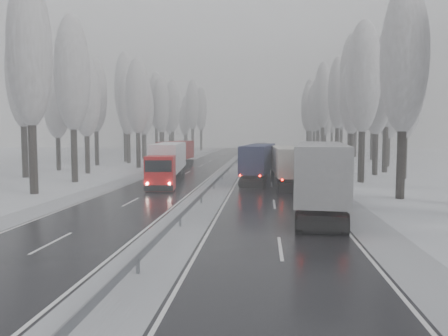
% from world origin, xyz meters
% --- Properties ---
extents(ground, '(260.00, 260.00, 0.00)m').
position_xyz_m(ground, '(0.00, 0.00, 0.00)').
color(ground, silver).
rests_on(ground, ground).
extents(carriageway_right, '(7.50, 200.00, 0.03)m').
position_xyz_m(carriageway_right, '(5.25, 30.00, 0.01)').
color(carriageway_right, black).
rests_on(carriageway_right, ground).
extents(carriageway_left, '(7.50, 200.00, 0.03)m').
position_xyz_m(carriageway_left, '(-5.25, 30.00, 0.01)').
color(carriageway_left, black).
rests_on(carriageway_left, ground).
extents(median_slush, '(3.00, 200.00, 0.04)m').
position_xyz_m(median_slush, '(0.00, 30.00, 0.02)').
color(median_slush, '#ADAFB5').
rests_on(median_slush, ground).
extents(shoulder_right, '(2.40, 200.00, 0.04)m').
position_xyz_m(shoulder_right, '(10.20, 30.00, 0.02)').
color(shoulder_right, '#ADAFB5').
rests_on(shoulder_right, ground).
extents(shoulder_left, '(2.40, 200.00, 0.04)m').
position_xyz_m(shoulder_left, '(-10.20, 30.00, 0.02)').
color(shoulder_left, '#ADAFB5').
rests_on(shoulder_left, ground).
extents(median_guardrail, '(0.12, 200.00, 0.76)m').
position_xyz_m(median_guardrail, '(0.00, 29.99, 0.60)').
color(median_guardrail, slate).
rests_on(median_guardrail, ground).
extents(tree_16, '(3.60, 3.60, 16.53)m').
position_xyz_m(tree_16, '(15.04, 15.67, 10.67)').
color(tree_16, black).
rests_on(tree_16, ground).
extents(tree_18, '(3.60, 3.60, 16.58)m').
position_xyz_m(tree_18, '(14.51, 27.03, 10.70)').
color(tree_18, black).
rests_on(tree_18, ground).
extents(tree_19, '(3.60, 3.60, 14.57)m').
position_xyz_m(tree_19, '(20.02, 31.03, 9.42)').
color(tree_19, black).
rests_on(tree_19, ground).
extents(tree_20, '(3.60, 3.60, 15.71)m').
position_xyz_m(tree_20, '(17.90, 35.17, 10.14)').
color(tree_20, black).
rests_on(tree_20, ground).
extents(tree_21, '(3.60, 3.60, 18.62)m').
position_xyz_m(tree_21, '(20.12, 39.17, 12.00)').
color(tree_21, black).
rests_on(tree_21, ground).
extents(tree_22, '(3.60, 3.60, 15.86)m').
position_xyz_m(tree_22, '(17.02, 45.60, 10.24)').
color(tree_22, black).
rests_on(tree_22, ground).
extents(tree_23, '(3.60, 3.60, 13.55)m').
position_xyz_m(tree_23, '(23.31, 49.60, 8.77)').
color(tree_23, black).
rests_on(tree_23, ground).
extents(tree_24, '(3.60, 3.60, 20.49)m').
position_xyz_m(tree_24, '(17.90, 51.02, 13.19)').
color(tree_24, black).
rests_on(tree_24, ground).
extents(tree_25, '(3.60, 3.60, 19.44)m').
position_xyz_m(tree_25, '(24.81, 55.02, 12.52)').
color(tree_25, black).
rests_on(tree_25, ground).
extents(tree_26, '(3.60, 3.60, 18.78)m').
position_xyz_m(tree_26, '(17.56, 61.27, 12.10)').
color(tree_26, black).
rests_on(tree_26, ground).
extents(tree_27, '(3.60, 3.60, 17.62)m').
position_xyz_m(tree_27, '(24.72, 65.27, 11.36)').
color(tree_27, black).
rests_on(tree_27, ground).
extents(tree_28, '(3.60, 3.60, 19.62)m').
position_xyz_m(tree_28, '(16.34, 71.95, 12.64)').
color(tree_28, black).
rests_on(tree_28, ground).
extents(tree_29, '(3.60, 3.60, 18.11)m').
position_xyz_m(tree_29, '(23.71, 75.95, 11.67)').
color(tree_29, black).
rests_on(tree_29, ground).
extents(tree_30, '(3.60, 3.60, 17.86)m').
position_xyz_m(tree_30, '(16.56, 81.70, 11.52)').
color(tree_30, black).
rests_on(tree_30, ground).
extents(tree_31, '(3.60, 3.60, 18.58)m').
position_xyz_m(tree_31, '(22.48, 85.70, 11.97)').
color(tree_31, black).
rests_on(tree_31, ground).
extents(tree_32, '(3.60, 3.60, 17.33)m').
position_xyz_m(tree_32, '(16.63, 89.21, 11.18)').
color(tree_32, black).
rests_on(tree_32, ground).
extents(tree_33, '(3.60, 3.60, 14.33)m').
position_xyz_m(tree_33, '(19.77, 93.21, 9.26)').
color(tree_33, black).
rests_on(tree_33, ground).
extents(tree_34, '(3.60, 3.60, 17.63)m').
position_xyz_m(tree_34, '(15.73, 96.32, 11.37)').
color(tree_34, black).
rests_on(tree_34, ground).
extents(tree_35, '(3.60, 3.60, 18.25)m').
position_xyz_m(tree_35, '(24.94, 100.32, 11.77)').
color(tree_35, black).
rests_on(tree_35, ground).
extents(tree_36, '(3.60, 3.60, 20.23)m').
position_xyz_m(tree_36, '(17.04, 106.16, 13.02)').
color(tree_36, black).
rests_on(tree_36, ground).
extents(tree_37, '(3.60, 3.60, 16.37)m').
position_xyz_m(tree_37, '(24.02, 110.16, 10.56)').
color(tree_37, black).
rests_on(tree_37, ground).
extents(tree_38, '(3.60, 3.60, 17.97)m').
position_xyz_m(tree_38, '(18.73, 116.73, 11.59)').
color(tree_38, black).
rests_on(tree_38, ground).
extents(tree_39, '(3.60, 3.60, 16.19)m').
position_xyz_m(tree_39, '(21.55, 120.73, 10.45)').
color(tree_39, black).
rests_on(tree_39, ground).
extents(tree_56, '(3.60, 3.60, 18.12)m').
position_xyz_m(tree_56, '(-14.71, 15.70, 11.68)').
color(tree_56, black).
rests_on(tree_56, ground).
extents(tree_58, '(3.60, 3.60, 17.21)m').
position_xyz_m(tree_58, '(-15.13, 24.57, 11.10)').
color(tree_58, black).
rests_on(tree_58, ground).
extents(tree_59, '(3.60, 3.60, 18.41)m').
position_xyz_m(tree_59, '(-22.80, 28.57, 11.87)').
color(tree_59, black).
rests_on(tree_59, ground).
extents(tree_60, '(3.60, 3.60, 14.84)m').
position_xyz_m(tree_60, '(-17.75, 34.20, 9.59)').
color(tree_60, black).
rests_on(tree_60, ground).
extents(tree_61, '(3.60, 3.60, 13.95)m').
position_xyz_m(tree_61, '(-23.52, 38.20, 9.02)').
color(tree_61, black).
rests_on(tree_61, ground).
extents(tree_62, '(3.60, 3.60, 16.04)m').
position_xyz_m(tree_62, '(-13.94, 43.73, 10.36)').
color(tree_62, black).
rests_on(tree_62, ground).
extents(tree_63, '(3.60, 3.60, 16.88)m').
position_xyz_m(tree_63, '(-21.85, 47.73, 10.89)').
color(tree_63, black).
rests_on(tree_63, ground).
extents(tree_64, '(3.60, 3.60, 15.42)m').
position_xyz_m(tree_64, '(-18.26, 52.71, 9.96)').
color(tree_64, black).
rests_on(tree_64, ground).
extents(tree_65, '(3.60, 3.60, 19.48)m').
position_xyz_m(tree_65, '(-20.05, 56.71, 12.55)').
color(tree_65, black).
rests_on(tree_65, ground).
extents(tree_66, '(3.60, 3.60, 15.23)m').
position_xyz_m(tree_66, '(-18.16, 62.35, 9.84)').
color(tree_66, black).
rests_on(tree_66, ground).
extents(tree_67, '(3.60, 3.60, 17.09)m').
position_xyz_m(tree_67, '(-19.54, 66.35, 11.03)').
color(tree_67, black).
rests_on(tree_67, ground).
extents(tree_68, '(3.60, 3.60, 16.65)m').
position_xyz_m(tree_68, '(-16.58, 69.11, 10.75)').
color(tree_68, black).
rests_on(tree_68, ground).
extents(tree_69, '(3.60, 3.60, 19.35)m').
position_xyz_m(tree_69, '(-21.42, 73.11, 12.46)').
color(tree_69, black).
rests_on(tree_69, ground).
extents(tree_70, '(3.60, 3.60, 17.09)m').
position_xyz_m(tree_70, '(-16.33, 79.19, 11.03)').
color(tree_70, black).
rests_on(tree_70, ground).
extents(tree_71, '(3.60, 3.60, 19.61)m').
position_xyz_m(tree_71, '(-21.09, 83.19, 12.63)').
color(tree_71, black).
rests_on(tree_71, ground).
extents(tree_72, '(3.60, 3.60, 15.11)m').
position_xyz_m(tree_72, '(-18.93, 88.54, 9.76)').
color(tree_72, black).
rests_on(tree_72, ground).
extents(tree_73, '(3.60, 3.60, 17.22)m').
position_xyz_m(tree_73, '(-21.82, 92.54, 11.11)').
color(tree_73, black).
rests_on(tree_73, ground).
extents(tree_74, '(3.60, 3.60, 19.68)m').
position_xyz_m(tree_74, '(-15.07, 99.33, 12.67)').
color(tree_74, black).
rests_on(tree_74, ground).
extents(tree_75, '(3.60, 3.60, 18.60)m').
position_xyz_m(tree_75, '(-24.20, 103.33, 11.99)').
color(tree_75, black).
rests_on(tree_75, ground).
extents(tree_76, '(3.60, 3.60, 18.55)m').
position_xyz_m(tree_76, '(-14.05, 108.72, 11.95)').
color(tree_76, black).
rests_on(tree_76, ground).
extents(tree_77, '(3.60, 3.60, 14.32)m').
position_xyz_m(tree_77, '(-19.66, 112.72, 9.26)').
color(tree_77, black).
rests_on(tree_77, ground).
extents(tree_78, '(3.60, 3.60, 19.55)m').
position_xyz_m(tree_78, '(-17.56, 115.31, 12.59)').
color(tree_78, black).
rests_on(tree_78, ground).
extents(tree_79, '(3.60, 3.60, 17.07)m').
position_xyz_m(tree_79, '(-20.33, 119.31, 11.01)').
color(tree_79, black).
rests_on(tree_79, ground).
extents(truck_grey_tarp, '(4.58, 17.43, 4.43)m').
position_xyz_m(truck_grey_tarp, '(8.19, 9.83, 2.59)').
color(truck_grey_tarp, '#55565B').
rests_on(truck_grey_tarp, ground).
extents(truck_blue_box, '(3.94, 15.19, 3.86)m').
position_xyz_m(truck_blue_box, '(4.07, 27.66, 2.25)').
color(truck_blue_box, '#1E284B').
rests_on(truck_blue_box, ground).
extents(truck_cream_box, '(2.78, 14.59, 3.72)m').
position_xyz_m(truck_cream_box, '(6.61, 24.93, 2.17)').
color(truck_cream_box, '#B3AC9E').
rests_on(truck_cream_box, ground).
extents(box_truck_distant, '(2.63, 8.41, 3.13)m').
position_xyz_m(box_truck_distant, '(3.63, 76.84, 1.60)').
color(box_truck_distant, silver).
rests_on(box_truck_distant, ground).
extents(truck_red_white, '(4.16, 15.84, 4.03)m').
position_xyz_m(truck_red_white, '(-5.25, 24.84, 2.35)').
color(truck_red_white, '#BA0A0C').
rests_on(truck_red_white, ground).
extents(truck_red_red, '(3.29, 15.28, 3.89)m').
position_xyz_m(truck_red_red, '(-8.19, 42.05, 2.27)').
color(truck_red_red, '#B10A11').
rests_on(truck_red_red, ground).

